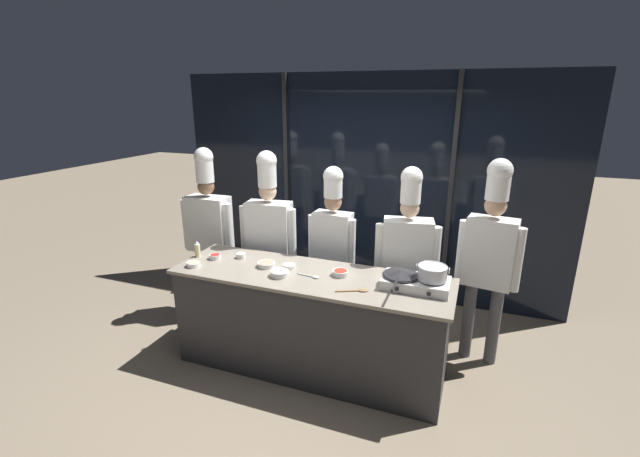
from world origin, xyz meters
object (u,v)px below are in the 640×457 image
Objects in this scene: squeeze_bottle_oil at (197,249)px; chef_sous at (269,231)px; prep_bowl_mushrooms at (266,264)px; chef_apprentice at (490,250)px; serving_spoon_solid at (312,277)px; chef_head at (209,225)px; stock_pot at (432,272)px; prep_bowl_chicken at (241,255)px; prep_bowl_bell_pepper at (215,256)px; portable_stove at (416,283)px; prep_bowl_chili_flakes at (340,273)px; chef_line at (333,239)px; serving_spoon_slotted at (359,290)px; chef_pastry at (407,252)px; prep_bowl_shrimp at (289,266)px; prep_bowl_ginger at (193,264)px; frying_pan at (401,273)px; prep_bowl_onion at (280,273)px.

squeeze_bottle_oil is 0.77m from chef_sous.
prep_bowl_mushrooms is 0.08× the size of chef_apprentice.
chef_sous is at bearing 138.74° from serving_spoon_solid.
chef_head is 2.93m from chef_apprentice.
stock_pot is at bearing 165.96° from chef_head.
prep_bowl_bell_pepper is at bearing -153.29° from prep_bowl_chicken.
portable_stove is 1.69m from prep_bowl_chicken.
prep_bowl_mushrooms is at bearing 107.41° from chef_sous.
prep_bowl_bell_pepper is (0.19, 0.01, -0.05)m from squeeze_bottle_oil.
prep_bowl_chili_flakes reaches higher than prep_bowl_bell_pepper.
chef_head is (-1.03, 0.60, 0.10)m from prep_bowl_mushrooms.
chef_head reaches higher than squeeze_bottle_oil.
stock_pot reaches higher than squeeze_bottle_oil.
stock_pot is 1.62× the size of prep_bowl_mushrooms.
serving_spoon_solid is at bearing 97.71° from chef_line.
chef_pastry is at bearing 73.71° from serving_spoon_slotted.
prep_bowl_chicken is at bearing 177.18° from portable_stove.
stock_pot is 1.84m from chef_sous.
prep_bowl_ginger is at bearing -161.71° from prep_bowl_shrimp.
prep_bowl_shrimp is 1.81m from chef_apprentice.
frying_pan is at bearing 0.94° from squeeze_bottle_oil.
prep_bowl_ginger is 0.93m from chef_head.
chef_apprentice is at bearing 15.07° from prep_bowl_bell_pepper.
prep_bowl_bell_pepper is (-1.78, -0.02, -0.09)m from frying_pan.
frying_pan is 2.03× the size of stock_pot.
chef_apprentice is (0.67, 0.64, 0.07)m from frying_pan.
portable_stove is at bearing 148.35° from chef_line.
chef_line reaches higher than prep_bowl_shrimp.
portable_stove is 2.05× the size of stock_pot.
serving_spoon_slotted is at bearing -143.47° from frying_pan.
chef_sous reaches higher than prep_bowl_chicken.
portable_stove is at bearing 2.53° from frying_pan.
squeeze_bottle_oil is at bearing -176.66° from prep_bowl_shrimp.
stock_pot is at bearing 105.76° from chef_pastry.
prep_bowl_mushrooms is (-0.70, -0.05, -0.00)m from prep_bowl_chili_flakes.
frying_pan is 4.62× the size of prep_bowl_shrimp.
prep_bowl_ginger is (-0.30, -0.34, -0.00)m from prep_bowl_chicken.
chef_line is at bearing 121.53° from serving_spoon_slotted.
prep_bowl_mushrooms is 0.99× the size of prep_bowl_onion.
prep_bowl_mushrooms is (-1.48, -0.03, -0.13)m from stock_pot.
prep_bowl_onion is at bearing 176.60° from serving_spoon_slotted.
frying_pan is at bearing -177.47° from portable_stove.
squeeze_bottle_oil is 1.44× the size of prep_bowl_bell_pepper.
frying_pan is 0.76m from serving_spoon_solid.
stock_pot is 2.27× the size of prep_bowl_shrimp.
stock_pot is at bearing 0.12° from portable_stove.
chef_line reaches higher than prep_bowl_onion.
serving_spoon_solid is at bearing -150.52° from prep_bowl_chili_flakes.
chef_pastry is at bearing 179.69° from chef_line.
frying_pan is 0.28× the size of chef_sous.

